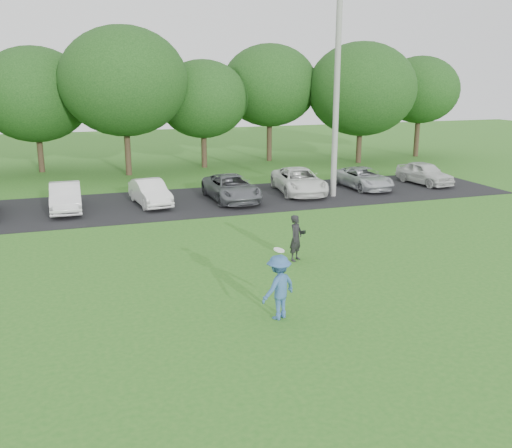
# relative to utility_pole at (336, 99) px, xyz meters

# --- Properties ---
(ground) EXTENTS (100.00, 100.00, 0.00)m
(ground) POSITION_rel_utility_pole_xyz_m (-6.90, -12.02, -4.75)
(ground) COLOR #2B6C1E
(ground) RESTS_ON ground
(parking_lot) EXTENTS (32.00, 6.50, 0.03)m
(parking_lot) POSITION_rel_utility_pole_xyz_m (-6.90, 0.98, -4.74)
(parking_lot) COLOR black
(parking_lot) RESTS_ON ground
(utility_pole) EXTENTS (0.28, 0.28, 9.51)m
(utility_pole) POSITION_rel_utility_pole_xyz_m (0.00, 0.00, 0.00)
(utility_pole) COLOR gray
(utility_pole) RESTS_ON ground
(frisbee_player) EXTENTS (1.22, 1.03, 1.87)m
(frisbee_player) POSITION_rel_utility_pole_xyz_m (-7.73, -12.75, -3.93)
(frisbee_player) COLOR #355E97
(frisbee_player) RESTS_ON ground
(camera_bystander) EXTENTS (0.66, 0.63, 1.52)m
(camera_bystander) POSITION_rel_utility_pole_xyz_m (-5.58, -8.66, -3.99)
(camera_bystander) COLOR black
(camera_bystander) RESTS_ON ground
(parked_cars) EXTENTS (27.95, 5.09, 1.25)m
(parked_cars) POSITION_rel_utility_pole_xyz_m (-5.88, 1.01, -4.13)
(parked_cars) COLOR #491014
(parked_cars) RESTS_ON parking_lot
(tree_row) EXTENTS (42.39, 9.85, 8.64)m
(tree_row) POSITION_rel_utility_pole_xyz_m (-5.39, 10.74, 0.15)
(tree_row) COLOR #38281C
(tree_row) RESTS_ON ground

